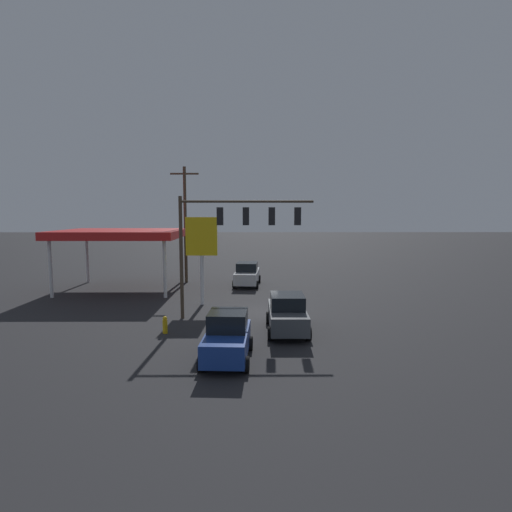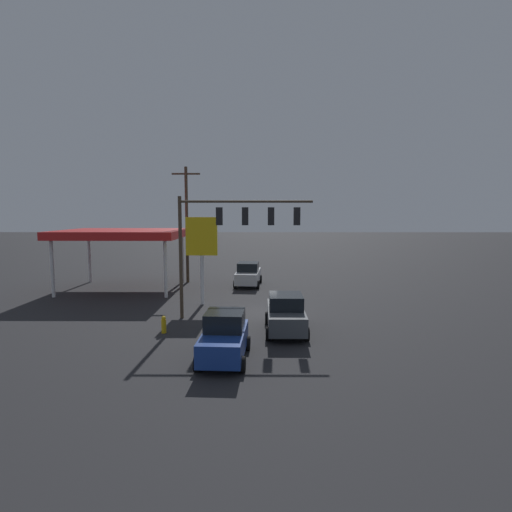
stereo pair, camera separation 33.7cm
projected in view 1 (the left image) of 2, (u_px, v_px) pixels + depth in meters
name	position (u px, v px, depth m)	size (l,w,h in m)	color
ground_plane	(256.00, 313.00, 24.18)	(200.00, 200.00, 0.00)	#262628
traffic_signal_assembly	(234.00, 226.00, 22.38)	(7.53, 0.43, 6.96)	#473828
utility_pole	(185.00, 222.00, 34.19)	(2.40, 0.26, 9.92)	#473828
gas_station_canopy	(121.00, 234.00, 31.15)	(9.28, 7.54, 4.70)	red
price_sign	(202.00, 242.00, 25.89)	(2.04, 0.27, 5.75)	silver
sedan_far	(247.00, 274.00, 33.15)	(2.32, 4.52, 1.93)	silver
sedan_waiting	(287.00, 313.00, 20.25)	(2.09, 4.41, 1.93)	#474C51
hatchback_crossing	(227.00, 337.00, 16.38)	(2.11, 3.88, 1.97)	navy
fire_hydrant	(165.00, 325.00, 20.00)	(0.24, 0.24, 0.88)	gold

